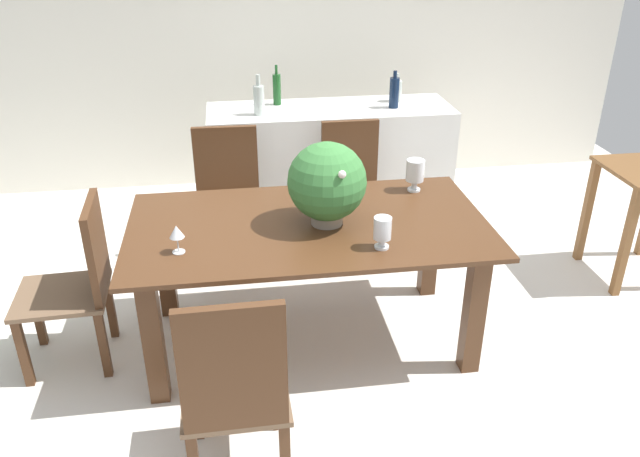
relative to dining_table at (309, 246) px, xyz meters
name	(u,v)px	position (x,y,z in m)	size (l,w,h in m)	color
ground_plane	(311,343)	(0.00, -0.05, -0.62)	(7.04, 7.04, 0.00)	silver
back_wall	(270,36)	(0.00, 2.55, 0.68)	(6.40, 0.10, 2.60)	silver
dining_table	(309,246)	(0.00, 0.00, 0.00)	(1.94, 1.07, 0.76)	#4C2D19
chair_near_left	(235,388)	(-0.44, -1.02, -0.07)	(0.46, 0.48, 1.01)	#4C2D19
chair_far_left	(228,192)	(-0.43, 1.01, -0.09)	(0.49, 0.47, 0.97)	#4C2D19
chair_head_end	(80,279)	(-1.23, 0.00, -0.10)	(0.50, 0.46, 0.95)	#4C2D19
chair_far_right	(352,186)	(0.44, 1.01, -0.09)	(0.44, 0.45, 0.98)	#4C2D19
flower_centerpiece	(327,183)	(0.10, -0.01, 0.38)	(0.42, 0.42, 0.45)	gray
crystal_vase_left	(382,230)	(0.33, -0.33, 0.24)	(0.09, 0.09, 0.17)	silver
crystal_vase_center_near	(415,172)	(0.69, 0.35, 0.27)	(0.11, 0.11, 0.19)	silver
wine_glass	(177,233)	(-0.68, -0.23, 0.25)	(0.07, 0.07, 0.15)	silver
kitchen_counter	(330,164)	(0.38, 1.62, -0.16)	(1.87, 0.60, 0.92)	silver
wine_bottle_clear	(277,89)	(-0.01, 1.77, 0.43)	(0.06, 0.06, 0.30)	#194C1E
wine_bottle_green	(396,90)	(0.92, 1.73, 0.39)	(0.08, 0.08, 0.22)	#B2BFB7
wine_bottle_tall	(259,99)	(-0.17, 1.52, 0.42)	(0.08, 0.08, 0.30)	#B2BFB7
wine_bottle_dark	(394,92)	(0.86, 1.56, 0.42)	(0.07, 0.07, 0.28)	#0F1E38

